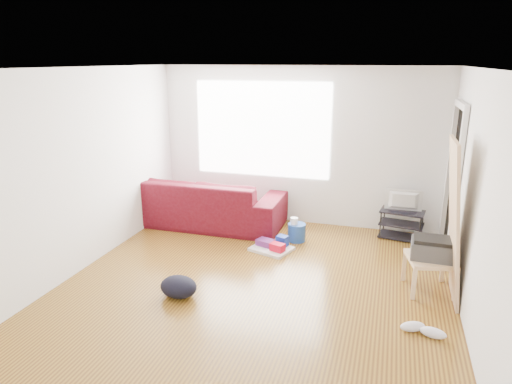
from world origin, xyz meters
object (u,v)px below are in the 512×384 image
(sofa, at_px, (203,223))
(backpack, at_px, (179,296))
(cleaning_tray, at_px, (273,246))
(tv_stand, at_px, (401,224))
(side_table, at_px, (430,263))
(bucket, at_px, (296,241))

(sofa, bearing_deg, backpack, 106.77)
(cleaning_tray, bearing_deg, sofa, 152.18)
(tv_stand, bearing_deg, side_table, -70.48)
(tv_stand, relative_size, bucket, 2.56)
(side_table, bearing_deg, sofa, 158.75)
(tv_stand, xyz_separation_m, side_table, (0.30, -1.59, 0.12))
(tv_stand, bearing_deg, sofa, -166.17)
(sofa, height_order, cleaning_tray, sofa)
(cleaning_tray, bearing_deg, side_table, -16.39)
(sofa, bearing_deg, tv_stand, -175.02)
(side_table, height_order, backpack, side_table)
(bucket, distance_m, backpack, 2.22)
(bucket, height_order, backpack, bucket)
(tv_stand, relative_size, side_table, 1.12)
(bucket, bearing_deg, backpack, -114.96)
(bucket, relative_size, cleaning_tray, 0.41)
(sofa, relative_size, side_table, 4.41)
(tv_stand, bearing_deg, bucket, -150.45)
(side_table, relative_size, bucket, 2.28)
(backpack, bearing_deg, bucket, 72.35)
(sofa, bearing_deg, cleaning_tray, 152.18)
(backpack, bearing_deg, tv_stand, 54.11)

